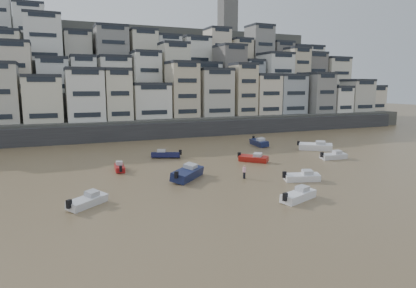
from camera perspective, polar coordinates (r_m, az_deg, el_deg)
name	(u,v)px	position (r m, az deg, el deg)	size (l,w,h in m)	color
harbor_wall	(153,131)	(83.20, -8.39, 1.99)	(140.00, 3.00, 3.50)	#38383A
hillside	(135,82)	(122.48, -11.18, 9.40)	(141.04, 66.00, 50.00)	#4C4C47
boat_a	(298,194)	(39.58, 13.75, -7.45)	(5.05, 1.65, 1.38)	white
boat_b	(302,176)	(47.42, 14.28, -4.79)	(4.79, 1.57, 1.31)	white
boat_c	(188,172)	(47.04, -3.17, -4.31)	(6.69, 2.19, 1.82)	#161E45
boat_d	(334,155)	(62.98, 18.79, -1.62)	(4.83, 1.58, 1.32)	silver
boat_e	(253,158)	(57.91, 7.01, -2.09)	(4.93, 1.61, 1.34)	maroon
boat_f	(120,167)	(53.02, -13.45, -3.41)	(4.15, 1.36, 1.13)	maroon
boat_g	(315,145)	(70.65, 16.19, -0.21)	(6.47, 2.12, 1.77)	white
boat_h	(166,154)	(61.17, -6.52, -1.47)	(5.07, 1.66, 1.38)	#12143A
boat_i	(259,141)	(73.55, 7.85, 0.39)	(6.19, 2.03, 1.69)	#141C41
boat_j	(87,200)	(38.50, -18.07, -8.16)	(4.79, 1.57, 1.31)	silver
person_pink	(244,172)	(47.43, 5.60, -4.28)	(0.44, 0.44, 1.74)	#EDA7BE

